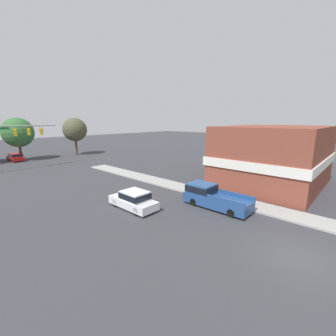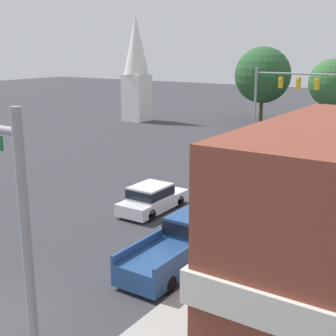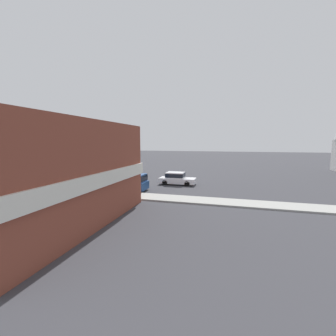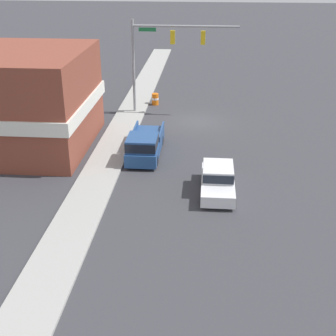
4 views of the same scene
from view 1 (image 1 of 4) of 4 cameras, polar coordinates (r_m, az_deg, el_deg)
name	(u,v)px [view 1 (image 1 of 4)]	position (r m, az deg, el deg)	size (l,w,h in m)	color
ground_plane	(299,259)	(14.86, 30.25, -19.24)	(200.00, 200.00, 0.00)	#38383D
sidewalk_curb	(319,222)	(19.94, 33.92, -11.40)	(2.40, 60.00, 0.14)	#9E9E99
far_signal_assembly	(18,135)	(39.53, -33.82, 6.96)	(8.28, 0.49, 6.96)	gray
car_lead	(134,199)	(19.21, -8.67, -7.90)	(1.85, 4.51, 1.54)	black
car_distant	(16,157)	(49.46, -34.21, 2.36)	(1.86, 4.80, 1.38)	black
pickup_truck_parked	(211,196)	(19.77, 10.97, -7.06)	(2.01, 5.72, 1.85)	black
corner_brick_building	(273,156)	(28.17, 25.16, 2.73)	(13.32, 10.08, 6.65)	brown
backdrop_tree_left_mid	(18,133)	(48.84, -33.83, 7.49)	(5.25, 5.25, 7.73)	#4C3823
backdrop_tree_center	(75,130)	(51.51, -22.58, 8.97)	(4.87, 4.87, 7.75)	#4C3823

